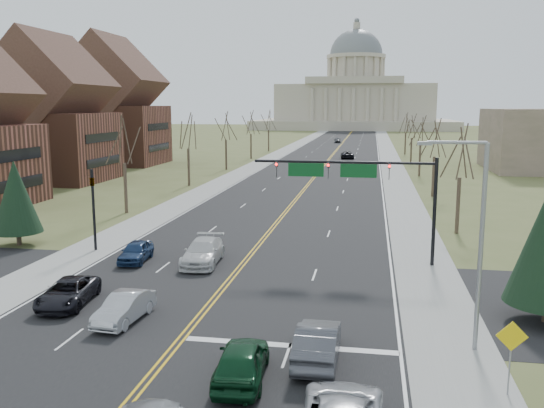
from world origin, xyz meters
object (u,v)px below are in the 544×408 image
at_px(car_sb_inner_lead, 124,308).
at_px(street_light, 475,232).
at_px(car_sb_inner_second, 203,252).
at_px(car_far_nb, 347,155).
at_px(car_nb_outer_lead, 318,342).
at_px(signal_left, 93,201).
at_px(car_far_sb, 337,140).
at_px(warn_sign, 511,344).
at_px(car_nb_inner_lead, 241,361).
at_px(car_sb_outer_lead, 68,292).
at_px(car_sb_outer_second, 136,251).
at_px(signal_mast, 357,178).

bearing_deg(car_sb_inner_lead, street_light, 2.71).
relative_size(car_sb_inner_second, car_far_nb, 1.03).
distance_m(street_light, car_nb_outer_lead, 8.10).
bearing_deg(signal_left, car_sb_inner_lead, -58.18).
bearing_deg(street_light, signal_left, 150.88).
relative_size(signal_left, car_far_sb, 1.34).
height_order(street_light, car_far_sb, street_light).
height_order(car_far_nb, car_far_sb, car_far_sb).
xyz_separation_m(warn_sign, car_nb_inner_lead, (-9.89, -0.53, -1.21)).
xyz_separation_m(car_sb_outer_lead, car_sb_inner_second, (4.78, 9.03, 0.14)).
xyz_separation_m(street_light, car_sb_outer_second, (-20.06, 11.07, -4.52)).
relative_size(signal_mast, car_sb_inner_lead, 2.87).
bearing_deg(car_sb_inner_second, car_far_sb, 85.06).
distance_m(car_nb_outer_lead, car_far_sb, 144.41).
relative_size(car_nb_outer_lead, car_sb_inner_second, 0.87).
bearing_deg(signal_left, car_nb_inner_lead, -50.07).
bearing_deg(signal_mast, warn_sign, -70.93).
height_order(car_sb_inner_lead, car_far_nb, car_far_nb).
height_order(signal_mast, car_sb_outer_lead, signal_mast).
bearing_deg(street_light, car_nb_outer_lead, -160.30).
relative_size(signal_left, car_sb_inner_lead, 1.42).
distance_m(signal_mast, car_far_nb, 78.75).
height_order(signal_left, car_sb_outer_lead, signal_left).
xyz_separation_m(warn_sign, car_far_sb, (-14.97, 145.93, -1.24)).
bearing_deg(signal_mast, car_far_nb, 92.89).
height_order(warn_sign, car_sb_outer_second, warn_sign).
xyz_separation_m(car_sb_inner_lead, car_sb_outer_lead, (-3.99, 1.77, -0.02)).
relative_size(street_light, car_sb_inner_lead, 2.15).
bearing_deg(street_light, warn_sign, -79.25).
relative_size(street_light, car_sb_outer_lead, 1.88).
xyz_separation_m(car_nb_inner_lead, car_sb_outer_lead, (-11.04, 6.83, -0.12)).
height_order(signal_mast, warn_sign, signal_mast).
bearing_deg(signal_mast, car_nb_inner_lead, -102.00).
height_order(car_sb_outer_second, car_far_sb, car_far_sb).
xyz_separation_m(car_nb_outer_lead, car_sb_inner_second, (-8.99, 13.61, 0.01)).
bearing_deg(car_nb_inner_lead, car_nb_outer_lead, -144.93).
height_order(signal_mast, car_sb_inner_lead, signal_mast).
bearing_deg(car_sb_inner_second, street_light, -40.75).
bearing_deg(car_far_sb, car_sb_outer_second, -96.55).
xyz_separation_m(signal_mast, car_far_sb, (-8.91, 128.41, -4.99)).
bearing_deg(car_nb_inner_lead, signal_left, -54.59).
bearing_deg(car_far_sb, signal_mast, -90.01).
bearing_deg(car_nb_outer_lead, signal_mast, -93.93).
distance_m(signal_mast, car_sb_outer_lead, 19.31).
bearing_deg(car_sb_inner_second, car_sb_outer_second, 178.55).
height_order(car_nb_inner_lead, car_far_sb, car_nb_inner_lead).
xyz_separation_m(signal_left, car_far_sb, (10.03, 128.41, -2.94)).
height_order(car_sb_inner_lead, car_sb_outer_lead, car_sb_inner_lead).
relative_size(car_nb_inner_lead, car_sb_outer_second, 1.14).
relative_size(car_nb_outer_lead, car_far_sb, 1.09).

